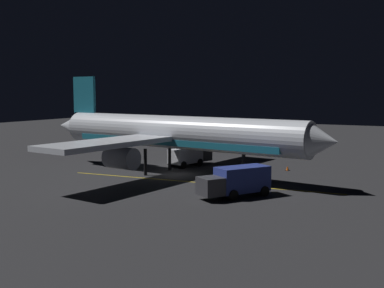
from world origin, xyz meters
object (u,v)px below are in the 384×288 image
at_px(traffic_cone_near_right, 287,168).
at_px(traffic_cone_near_left, 254,169).
at_px(catering_truck, 189,157).
at_px(traffic_cone_under_wing, 248,177).
at_px(airliner, 171,134).
at_px(ground_crew_worker, 232,183).
at_px(baggage_truck, 237,182).

bearing_deg(traffic_cone_near_right, traffic_cone_near_left, -55.17).
height_order(catering_truck, traffic_cone_under_wing, catering_truck).
distance_m(airliner, traffic_cone_under_wing, 9.57).
distance_m(catering_truck, ground_crew_worker, 16.15).
distance_m(baggage_truck, traffic_cone_near_left, 13.87).
bearing_deg(traffic_cone_near_left, airliner, -49.19).
distance_m(ground_crew_worker, traffic_cone_near_left, 12.19).
xyz_separation_m(traffic_cone_near_right, traffic_cone_under_wing, (7.37, -1.98, 0.00)).
distance_m(airliner, ground_crew_worker, 11.77).
height_order(airliner, traffic_cone_under_wing, airliner).
height_order(baggage_truck, catering_truck, baggage_truck).
height_order(traffic_cone_near_left, traffic_cone_near_right, same).
bearing_deg(ground_crew_worker, airliner, -120.58).
distance_m(baggage_truck, traffic_cone_near_right, 15.68).
bearing_deg(catering_truck, baggage_truck, 41.71).
bearing_deg(catering_truck, ground_crew_worker, 42.18).
relative_size(ground_crew_worker, traffic_cone_near_right, 3.16).
bearing_deg(airliner, traffic_cone_under_wing, 97.64).
distance_m(catering_truck, traffic_cone_under_wing, 11.01).
bearing_deg(catering_truck, traffic_cone_under_wing, 62.14).
distance_m(traffic_cone_near_right, traffic_cone_under_wing, 7.63).
height_order(airliner, traffic_cone_near_right, airliner).
height_order(ground_crew_worker, traffic_cone_near_left, ground_crew_worker).
distance_m(catering_truck, traffic_cone_near_right, 11.93).
bearing_deg(baggage_truck, airliner, -123.57).
relative_size(airliner, baggage_truck, 5.62).
bearing_deg(ground_crew_worker, traffic_cone_under_wing, -170.54).
bearing_deg(airliner, traffic_cone_near_left, 130.81).
height_order(airliner, catering_truck, airliner).
height_order(ground_crew_worker, traffic_cone_under_wing, ground_crew_worker).
xyz_separation_m(baggage_truck, ground_crew_worker, (-1.43, -1.10, -0.45)).
xyz_separation_m(ground_crew_worker, traffic_cone_near_left, (-11.93, -2.43, -0.64)).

